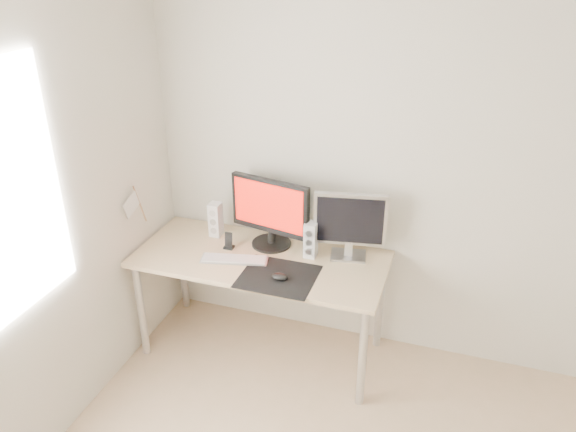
# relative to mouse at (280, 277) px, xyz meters

# --- Properties ---
(wall_back) EXTENTS (3.50, 0.00, 3.50)m
(wall_back) POSITION_rel_mouse_xyz_m (0.73, 0.58, 0.50)
(wall_back) COLOR silver
(wall_back) RESTS_ON ground
(mousepad) EXTENTS (0.45, 0.40, 0.00)m
(mousepad) POSITION_rel_mouse_xyz_m (-0.02, 0.03, -0.02)
(mousepad) COLOR black
(mousepad) RESTS_ON desk
(mouse) EXTENTS (0.11, 0.06, 0.04)m
(mouse) POSITION_rel_mouse_xyz_m (0.00, 0.00, 0.00)
(mouse) COLOR black
(mouse) RESTS_ON mousepad
(desk) EXTENTS (1.60, 0.70, 0.73)m
(desk) POSITION_rel_mouse_xyz_m (-0.20, 0.21, -0.10)
(desk) COLOR #D1B587
(desk) RESTS_ON ground
(main_monitor) EXTENTS (0.55, 0.31, 0.47)m
(main_monitor) POSITION_rel_mouse_xyz_m (-0.20, 0.38, 0.23)
(main_monitor) COLOR black
(main_monitor) RESTS_ON desk
(second_monitor) EXTENTS (0.45, 0.20, 0.43)m
(second_monitor) POSITION_rel_mouse_xyz_m (0.32, 0.40, 0.22)
(second_monitor) COLOR #ABABAE
(second_monitor) RESTS_ON desk
(speaker_left) EXTENTS (0.08, 0.09, 0.24)m
(speaker_left) POSITION_rel_mouse_xyz_m (-0.59, 0.40, 0.10)
(speaker_left) COLOR white
(speaker_left) RESTS_ON desk
(speaker_right) EXTENTS (0.08, 0.09, 0.24)m
(speaker_right) POSITION_rel_mouse_xyz_m (0.09, 0.33, 0.10)
(speaker_right) COLOR silver
(speaker_right) RESTS_ON desk
(keyboard) EXTENTS (0.44, 0.21, 0.02)m
(keyboard) POSITION_rel_mouse_xyz_m (-0.35, 0.12, -0.01)
(keyboard) COLOR #B0B0B3
(keyboard) RESTS_ON desk
(phone_dock) EXTENTS (0.06, 0.05, 0.11)m
(phone_dock) POSITION_rel_mouse_xyz_m (-0.44, 0.26, 0.01)
(phone_dock) COLOR black
(phone_dock) RESTS_ON desk
(pennant) EXTENTS (0.01, 0.23, 0.29)m
(pennant) POSITION_rel_mouse_xyz_m (-0.99, 0.07, 0.30)
(pennant) COLOR #A57F54
(pennant) RESTS_ON wall_left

